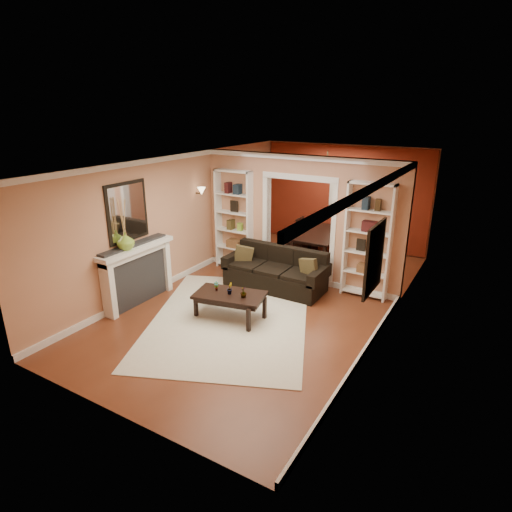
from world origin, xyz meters
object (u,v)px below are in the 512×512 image
Objects in this scene: sofa at (275,269)px; bookshelf_right at (368,241)px; fireplace at (139,275)px; bookshelf_left at (234,221)px; dining_table at (323,245)px; coffee_table at (230,306)px.

sofa is 1.96m from bookshelf_right.
bookshelf_left is at bearing 77.95° from fireplace.
bookshelf_left is 2.43m from dining_table.
fireplace is at bearing -102.05° from bookshelf_left.
fireplace is (-0.54, -2.53, -0.57)m from bookshelf_left.
coffee_table is at bearing 11.18° from fireplace.
sofa is at bearing -161.38° from bookshelf_right.
bookshelf_left is at bearing 180.00° from bookshelf_right.
dining_table is at bearing 49.03° from bookshelf_left.
bookshelf_right is (1.72, 0.58, 0.73)m from sofa.
fireplace is at bearing 154.40° from dining_table.
coffee_table is 0.54× the size of bookshelf_left.
dining_table is at bearing 132.82° from bookshelf_right.
bookshelf_left reaches higher than fireplace.
bookshelf_left is 3.10m from bookshelf_right.
fireplace is (-3.64, -2.53, -0.57)m from bookshelf_right.
bookshelf_right is at bearing 0.00° from bookshelf_left.
sofa is 1.73× the size of coffee_table.
sofa is at bearing 75.24° from coffee_table.
bookshelf_left and bookshelf_right have the same top height.
fireplace reaches higher than dining_table.
coffee_table is at bearing 177.16° from dining_table.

